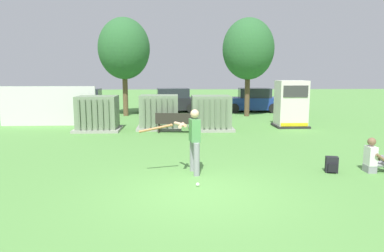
{
  "coord_description": "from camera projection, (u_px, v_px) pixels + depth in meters",
  "views": [
    {
      "loc": [
        -0.54,
        -7.66,
        2.72
      ],
      "look_at": [
        -0.01,
        3.5,
        1.0
      ],
      "focal_mm": 32.97,
      "sensor_mm": 36.0,
      "label": 1
    }
  ],
  "objects": [
    {
      "name": "transformer_mid_east",
      "position": [
        211.0,
        113.0,
        16.6
      ],
      "size": [
        2.1,
        1.7,
        1.62
      ],
      "color": "#9E9B93",
      "rests_on": "ground"
    },
    {
      "name": "fence_panel",
      "position": [
        48.0,
        106.0,
        17.89
      ],
      "size": [
        4.8,
        0.12,
        2.0
      ],
      "primitive_type": "cube",
      "color": "silver",
      "rests_on": "ground"
    },
    {
      "name": "batter",
      "position": [
        193.0,
        138.0,
        9.39
      ],
      "size": [
        1.62,
        0.74,
        1.74
      ],
      "color": "gray",
      "rests_on": "ground"
    },
    {
      "name": "generator_enclosure",
      "position": [
        291.0,
        104.0,
        17.44
      ],
      "size": [
        1.6,
        1.4,
        2.3
      ],
      "color": "#262626",
      "rests_on": "ground"
    },
    {
      "name": "transformer_mid_west",
      "position": [
        159.0,
        112.0,
        16.92
      ],
      "size": [
        2.1,
        1.7,
        1.62
      ],
      "color": "#9E9B93",
      "rests_on": "ground"
    },
    {
      "name": "park_bench",
      "position": [
        176.0,
        121.0,
        15.72
      ],
      "size": [
        1.84,
        0.62,
        0.92
      ],
      "color": "#2D2823",
      "rests_on": "ground"
    },
    {
      "name": "parked_car_right_of_center",
      "position": [
        253.0,
        101.0,
        24.23
      ],
      "size": [
        4.31,
        2.14,
        1.62
      ],
      "color": "navy",
      "rests_on": "ground"
    },
    {
      "name": "backpack",
      "position": [
        332.0,
        165.0,
        9.59
      ],
      "size": [
        0.36,
        0.32,
        0.44
      ],
      "color": "black",
      "rests_on": "ground"
    },
    {
      "name": "ground_plane",
      "position": [
        200.0,
        193.0,
        8.0
      ],
      "size": [
        96.0,
        96.0,
        0.0
      ],
      "primitive_type": "plane",
      "color": "#5B9947"
    },
    {
      "name": "tree_left",
      "position": [
        124.0,
        49.0,
        21.48
      ],
      "size": [
        3.14,
        3.14,
        5.99
      ],
      "color": "brown",
      "rests_on": "ground"
    },
    {
      "name": "transformer_west",
      "position": [
        98.0,
        114.0,
        16.38
      ],
      "size": [
        2.1,
        1.7,
        1.62
      ],
      "color": "#9E9B93",
      "rests_on": "ground"
    },
    {
      "name": "parked_car_leftmost",
      "position": [
        82.0,
        102.0,
        23.29
      ],
      "size": [
        4.27,
        2.05,
        1.62
      ],
      "color": "gray",
      "rests_on": "ground"
    },
    {
      "name": "parked_car_left_of_center",
      "position": [
        171.0,
        101.0,
        24.02
      ],
      "size": [
        4.35,
        2.23,
        1.62
      ],
      "color": "black",
      "rests_on": "ground"
    },
    {
      "name": "sports_ball",
      "position": [
        198.0,
        184.0,
        8.45
      ],
      "size": [
        0.09,
        0.09,
        0.09
      ],
      "primitive_type": "sphere",
      "color": "white",
      "rests_on": "ground"
    },
    {
      "name": "tree_center_left",
      "position": [
        248.0,
        49.0,
        21.28
      ],
      "size": [
        3.11,
        3.11,
        5.94
      ],
      "color": "brown",
      "rests_on": "ground"
    },
    {
      "name": "seated_spectator",
      "position": [
        374.0,
        159.0,
        9.61
      ],
      "size": [
        0.73,
        0.55,
        0.96
      ],
      "color": "gray",
      "rests_on": "ground"
    }
  ]
}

